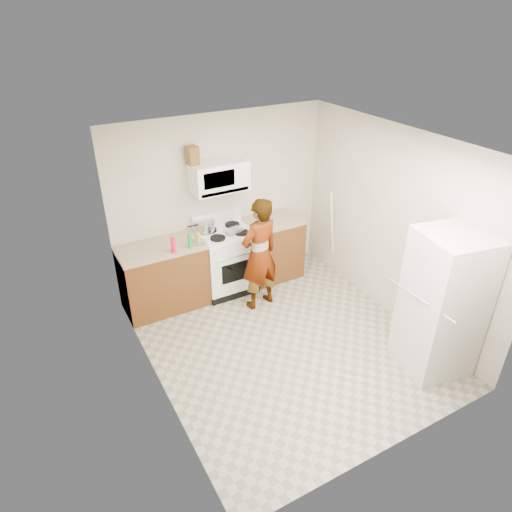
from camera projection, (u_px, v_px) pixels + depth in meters
floor at (286, 342)px, 5.74m from camera, size 3.60×3.60×0.00m
back_wall at (221, 202)px, 6.49m from camera, size 3.20×0.02×2.50m
right_wall at (394, 226)px, 5.80m from camera, size 0.02×3.60×2.50m
cabinet_left at (164, 278)px, 6.21m from camera, size 1.12×0.62×0.90m
counter_left at (160, 248)px, 5.98m from camera, size 1.14×0.64×0.03m
cabinet_right at (272, 249)px, 6.94m from camera, size 0.80×0.62×0.90m
counter_right at (273, 221)px, 6.71m from camera, size 0.82×0.64×0.03m
gas_range at (226, 259)px, 6.59m from camera, size 0.76×0.65×1.13m
microwave at (219, 176)px, 6.09m from camera, size 0.76×0.38×0.40m
person at (259, 254)px, 6.07m from camera, size 0.64×0.48×1.60m
fridge at (443, 303)px, 5.01m from camera, size 0.82×0.82×1.70m
kettle at (267, 211)px, 6.79m from camera, size 0.14×0.14×0.16m
jug at (192, 155)px, 5.83m from camera, size 0.16×0.16×0.24m
saucepan at (206, 226)px, 6.33m from camera, size 0.32×0.32×0.13m
tray at (234, 231)px, 6.33m from camera, size 0.27×0.20×0.05m
bottle_spray at (173, 245)px, 5.79m from camera, size 0.07×0.07×0.21m
bottle_hot_sauce at (198, 238)px, 6.04m from camera, size 0.06×0.06×0.15m
bottle_green_cap at (190, 241)px, 5.90m from camera, size 0.07×0.07×0.20m
pot_lid at (198, 242)px, 6.07m from camera, size 0.31×0.31×0.01m
broom at (332, 232)px, 6.93m from camera, size 0.29×0.14×1.34m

